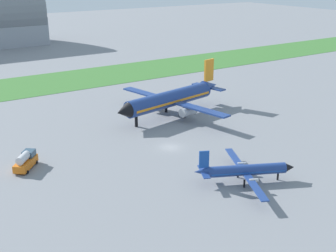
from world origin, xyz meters
The scene contains 5 objects.
ground_plane centered at (0.00, 0.00, 0.00)m, with size 600.00×600.00×0.00m, color gray.
grass_taxiway_strip centered at (0.00, 68.78, 0.04)m, with size 360.00×28.00×0.08m, color #3D7533.
airplane_midfield_jet centered at (12.23, 17.73, 4.59)m, with size 35.34×35.84×12.75m.
airplane_foreground_turboprop centered at (1.98, -20.93, 2.36)m, with size 17.43×20.06×6.46m.
fuel_truck_near_gate centered at (-28.78, 6.32, 1.58)m, with size 5.99×6.54×3.29m.
Camera 1 is at (-49.28, -74.09, 36.38)m, focal length 48.22 mm.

